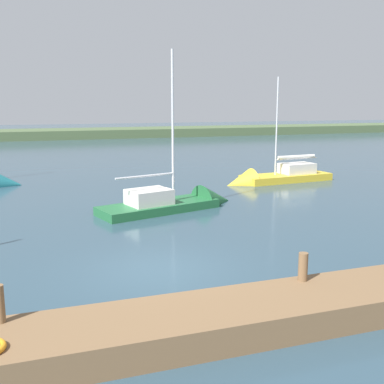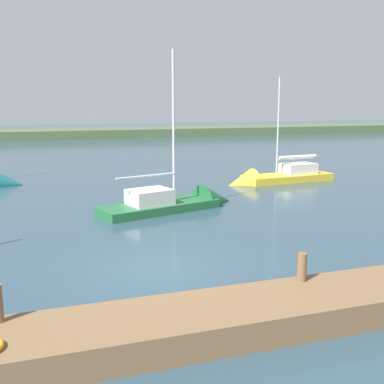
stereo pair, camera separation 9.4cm
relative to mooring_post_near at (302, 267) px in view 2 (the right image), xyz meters
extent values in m
plane|color=#2D4756|center=(2.68, -3.43, -0.98)|extent=(200.00, 200.00, 0.00)
cube|color=#4C603D|center=(2.68, -58.40, -0.98)|extent=(180.00, 8.00, 2.40)
cube|color=brown|center=(2.68, 0.67, -0.66)|extent=(26.79, 1.91, 0.64)
cylinder|color=brown|center=(0.00, 0.00, 0.00)|extent=(0.22, 0.22, 0.69)
cube|color=gold|center=(-8.97, -16.22, -0.98)|extent=(5.95, 2.47, 0.87)
cone|color=gold|center=(-5.62, -15.88, -0.98)|extent=(1.89, 2.05, 1.89)
cube|color=silver|center=(-9.77, -16.30, -0.22)|extent=(2.23, 1.52, 0.64)
cylinder|color=silver|center=(-8.14, -16.14, 2.41)|extent=(0.09, 0.09, 5.92)
cylinder|color=silver|center=(-9.68, -16.30, 0.39)|extent=(3.09, 0.39, 0.08)
cylinder|color=silver|center=(-9.68, -16.30, 0.51)|extent=(2.80, 0.48, 0.20)
cube|color=#236638|center=(0.72, -10.77, -0.97)|extent=(5.82, 3.33, 0.73)
cone|color=#236638|center=(-2.38, -11.66, -0.97)|extent=(2.14, 2.26, 1.87)
cube|color=silver|center=(1.19, -10.63, -0.26)|extent=(2.16, 1.88, 0.67)
cylinder|color=silver|center=(-0.04, -10.99, 2.77)|extent=(0.11, 0.11, 6.74)
cylinder|color=silver|center=(1.35, -10.59, 0.69)|extent=(2.80, 0.89, 0.09)
cone|color=#1E6B75|center=(7.95, -20.14, -0.96)|extent=(2.84, 3.07, 2.74)
camera|label=1|loc=(5.89, 9.09, 3.83)|focal=43.44mm
camera|label=2|loc=(5.80, 9.12, 3.83)|focal=43.44mm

